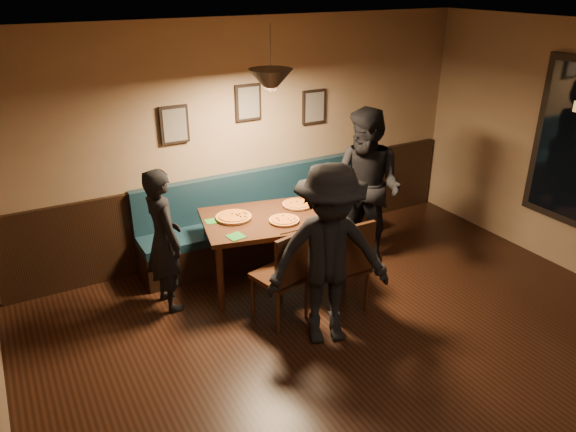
# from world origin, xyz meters

# --- Properties ---
(floor) EXTENTS (7.00, 7.00, 0.00)m
(floor) POSITION_xyz_m (0.00, 0.00, 0.00)
(floor) COLOR black
(floor) RESTS_ON ground
(ceiling) EXTENTS (7.00, 7.00, 0.00)m
(ceiling) POSITION_xyz_m (0.00, 0.00, 2.80)
(ceiling) COLOR silver
(ceiling) RESTS_ON ground
(wall_back) EXTENTS (6.00, 0.00, 6.00)m
(wall_back) POSITION_xyz_m (0.00, 3.50, 1.40)
(wall_back) COLOR #8C704F
(wall_back) RESTS_ON ground
(wainscot) EXTENTS (5.88, 0.06, 1.00)m
(wainscot) POSITION_xyz_m (0.00, 3.47, 0.50)
(wainscot) COLOR black
(wainscot) RESTS_ON ground
(booth_bench) EXTENTS (3.00, 0.60, 1.00)m
(booth_bench) POSITION_xyz_m (0.00, 3.20, 0.50)
(booth_bench) COLOR #0F232D
(booth_bench) RESTS_ON ground
(picture_left) EXTENTS (0.32, 0.04, 0.42)m
(picture_left) POSITION_xyz_m (-0.90, 3.47, 1.70)
(picture_left) COLOR black
(picture_left) RESTS_ON wall_back
(picture_center) EXTENTS (0.32, 0.04, 0.42)m
(picture_center) POSITION_xyz_m (0.00, 3.47, 1.85)
(picture_center) COLOR black
(picture_center) RESTS_ON wall_back
(picture_right) EXTENTS (0.32, 0.04, 0.42)m
(picture_right) POSITION_xyz_m (0.90, 3.47, 1.70)
(picture_right) COLOR black
(picture_right) RESTS_ON wall_back
(pendant_lamp) EXTENTS (0.44, 0.44, 0.25)m
(pendant_lamp) POSITION_xyz_m (-0.19, 2.53, 2.25)
(pendant_lamp) COLOR black
(pendant_lamp) RESTS_ON ceiling
(dining_table) EXTENTS (1.66, 1.26, 0.80)m
(dining_table) POSITION_xyz_m (-0.19, 2.53, 0.40)
(dining_table) COLOR black
(dining_table) RESTS_ON floor
(chair_near_left) EXTENTS (0.54, 0.54, 1.01)m
(chair_near_left) POSITION_xyz_m (-0.46, 1.86, 0.51)
(chair_near_left) COLOR black
(chair_near_left) RESTS_ON floor
(chair_near_right) EXTENTS (0.46, 0.46, 1.04)m
(chair_near_right) POSITION_xyz_m (0.17, 1.72, 0.52)
(chair_near_right) COLOR black
(chair_near_right) RESTS_ON floor
(diner_left) EXTENTS (0.42, 0.59, 1.52)m
(diner_left) POSITION_xyz_m (-1.37, 2.63, 0.76)
(diner_left) COLOR black
(diner_left) RESTS_ON floor
(diner_right) EXTENTS (0.97, 1.09, 1.87)m
(diner_right) POSITION_xyz_m (1.01, 2.46, 0.93)
(diner_right) COLOR black
(diner_right) RESTS_ON floor
(diner_front) EXTENTS (1.29, 0.97, 1.76)m
(diner_front) POSITION_xyz_m (-0.23, 1.35, 0.88)
(diner_front) COLOR black
(diner_front) RESTS_ON floor
(pizza_a) EXTENTS (0.43, 0.43, 0.04)m
(pizza_a) POSITION_xyz_m (-0.57, 2.69, 0.82)
(pizza_a) COLOR orange
(pizza_a) RESTS_ON dining_table
(pizza_b) EXTENTS (0.41, 0.41, 0.04)m
(pizza_b) POSITION_xyz_m (-0.13, 2.36, 0.82)
(pizza_b) COLOR orange
(pizza_b) RESTS_ON dining_table
(pizza_c) EXTENTS (0.40, 0.40, 0.04)m
(pizza_c) POSITION_xyz_m (0.21, 2.66, 0.82)
(pizza_c) COLOR orange
(pizza_c) RESTS_ON dining_table
(soda_glass) EXTENTS (0.09, 0.09, 0.17)m
(soda_glass) POSITION_xyz_m (0.38, 2.21, 0.88)
(soda_glass) COLOR black
(soda_glass) RESTS_ON dining_table
(tabasco_bottle) EXTENTS (0.03, 0.03, 0.11)m
(tabasco_bottle) POSITION_xyz_m (0.33, 2.52, 0.85)
(tabasco_bottle) COLOR #9F1F05
(tabasco_bottle) RESTS_ON dining_table
(napkin_a) EXTENTS (0.15, 0.15, 0.01)m
(napkin_a) POSITION_xyz_m (-0.81, 2.74, 0.80)
(napkin_a) COLOR #207A21
(napkin_a) RESTS_ON dining_table
(napkin_b) EXTENTS (0.18, 0.18, 0.01)m
(napkin_b) POSITION_xyz_m (-0.73, 2.28, 0.80)
(napkin_b) COLOR #1C691F
(napkin_b) RESTS_ON dining_table
(cutlery_set) EXTENTS (0.18, 0.02, 0.00)m
(cutlery_set) POSITION_xyz_m (-0.19, 2.10, 0.80)
(cutlery_set) COLOR silver
(cutlery_set) RESTS_ON dining_table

